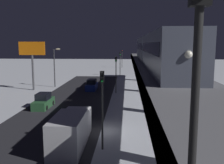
% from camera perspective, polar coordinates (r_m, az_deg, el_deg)
% --- Properties ---
extents(ground_plane, '(240.00, 240.00, 0.00)m').
position_cam_1_polar(ground_plane, '(25.50, -2.40, -10.89)').
color(ground_plane, silver).
extents(avenue_asphalt, '(11.00, 84.72, 0.01)m').
position_cam_1_polar(avenue_asphalt, '(26.62, -14.57, -10.31)').
color(avenue_asphalt, '#28282D').
rests_on(avenue_asphalt, ground_plane).
extents(elevated_railway, '(5.00, 84.72, 6.04)m').
position_cam_1_polar(elevated_railway, '(24.35, 11.08, 0.63)').
color(elevated_railway, slate).
rests_on(elevated_railway, ground_plane).
extents(subway_train, '(2.94, 36.87, 3.40)m').
position_cam_1_polar(subway_train, '(32.62, 9.41, 7.27)').
color(subway_train, '#4C5160').
rests_on(subway_train, elevated_railway).
extents(rail_signal, '(0.36, 0.41, 4.00)m').
position_cam_1_polar(rail_signal, '(4.91, 18.95, 11.47)').
color(rail_signal, black).
rests_on(rail_signal, elevated_railway).
extents(sedan_green, '(1.91, 4.60, 1.97)m').
position_cam_1_polar(sedan_green, '(35.42, -15.18, -4.31)').
color(sedan_green, '#2D6038').
rests_on(sedan_green, ground_plane).
extents(sedan_blue, '(1.80, 4.80, 1.97)m').
position_cam_1_polar(sedan_blue, '(47.65, -4.59, -0.76)').
color(sedan_blue, navy).
rests_on(sedan_blue, ground_plane).
extents(box_truck, '(2.40, 7.40, 2.80)m').
position_cam_1_polar(box_truck, '(21.89, -9.16, -10.59)').
color(box_truck, silver).
rests_on(box_truck, ground_plane).
extents(traffic_light_near, '(0.32, 0.44, 6.40)m').
position_cam_1_polar(traffic_light_near, '(20.03, -2.22, -3.81)').
color(traffic_light_near, '#2D2D2D').
rests_on(traffic_light_near, ground_plane).
extents(traffic_light_mid, '(0.32, 0.44, 6.40)m').
position_cam_1_polar(traffic_light_mid, '(43.75, 0.91, 2.92)').
color(traffic_light_mid, '#2D2D2D').
rests_on(traffic_light_mid, ground_plane).
extents(traffic_light_far, '(0.32, 0.44, 6.40)m').
position_cam_1_polar(traffic_light_far, '(67.69, 1.83, 4.91)').
color(traffic_light_far, '#2D2D2D').
rests_on(traffic_light_far, ground_plane).
extents(traffic_light_distant, '(0.32, 0.44, 6.40)m').
position_cam_1_polar(traffic_light_distant, '(91.68, 2.27, 5.86)').
color(traffic_light_distant, '#2D2D2D').
rests_on(traffic_light_distant, ground_plane).
extents(commercial_billboard, '(4.80, 0.36, 8.90)m').
position_cam_1_polar(commercial_billboard, '(48.74, -17.54, 6.20)').
color(commercial_billboard, '#4C4C51').
rests_on(commercial_billboard, ground_plane).
extents(street_lamp_far, '(1.35, 0.44, 7.65)m').
position_cam_1_polar(street_lamp_far, '(51.05, -12.63, 4.22)').
color(street_lamp_far, '#38383D').
rests_on(street_lamp_far, ground_plane).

